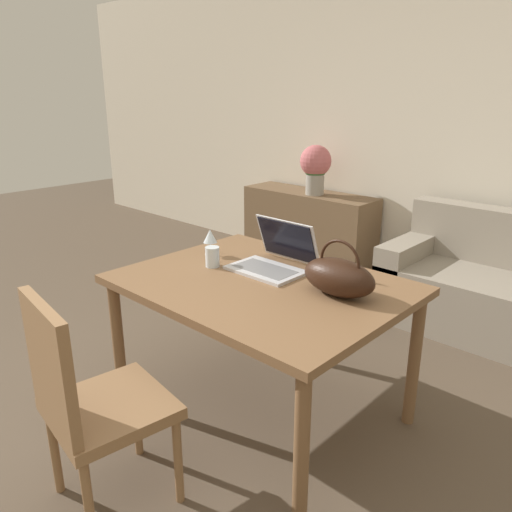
% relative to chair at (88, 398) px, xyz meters
% --- Properties ---
extents(ground_plane, '(14.00, 14.00, 0.00)m').
position_rel_chair_xyz_m(ground_plane, '(-0.00, 0.29, -0.51)').
color(ground_plane, brown).
extents(wall_back, '(10.00, 0.06, 2.70)m').
position_rel_chair_xyz_m(wall_back, '(-0.00, 3.21, 0.84)').
color(wall_back, beige).
rests_on(wall_back, ground_plane).
extents(dining_table, '(1.34, 1.02, 0.74)m').
position_rel_chair_xyz_m(dining_table, '(0.05, 0.92, 0.15)').
color(dining_table, brown).
rests_on(dining_table, ground_plane).
extents(chair, '(0.50, 0.50, 0.93)m').
position_rel_chair_xyz_m(chair, '(0.00, 0.00, 0.00)').
color(chair, olive).
rests_on(chair, ground_plane).
extents(sideboard, '(1.32, 0.40, 0.72)m').
position_rel_chair_xyz_m(sideboard, '(-1.20, 2.95, -0.15)').
color(sideboard, brown).
rests_on(sideboard, ground_plane).
extents(laptop, '(0.38, 0.34, 0.25)m').
position_rel_chair_xyz_m(laptop, '(-0.02, 1.11, 0.29)').
color(laptop, silver).
rests_on(laptop, dining_table).
extents(drinking_glass, '(0.07, 0.07, 0.11)m').
position_rel_chair_xyz_m(drinking_glass, '(-0.28, 0.90, 0.28)').
color(drinking_glass, silver).
rests_on(drinking_glass, dining_table).
extents(wine_glass, '(0.08, 0.08, 0.15)m').
position_rel_chair_xyz_m(wine_glass, '(-0.43, 1.02, 0.33)').
color(wine_glass, silver).
rests_on(wine_glass, dining_table).
extents(handbag, '(0.36, 0.19, 0.26)m').
position_rel_chair_xyz_m(handbag, '(0.42, 1.03, 0.32)').
color(handbag, black).
rests_on(handbag, dining_table).
extents(flower_vase, '(0.28, 0.28, 0.44)m').
position_rel_chair_xyz_m(flower_vase, '(-1.10, 2.89, 0.46)').
color(flower_vase, '#9E998E').
rests_on(flower_vase, sideboard).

